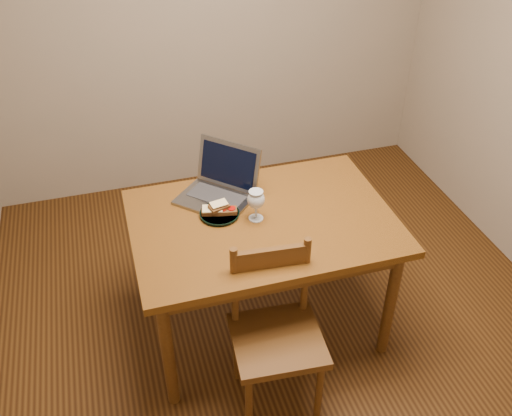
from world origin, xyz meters
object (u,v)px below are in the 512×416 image
object	(u,v)px
plate	(220,214)
milk_glass	(256,205)
table	(263,233)
chair	(276,328)
laptop	(220,183)

from	to	relation	value
plate	milk_glass	bearing A→B (deg)	-25.05
table	chair	distance (m)	0.51
table	milk_glass	distance (m)	0.17
table	laptop	size ratio (longest dim) A/B	2.69
laptop	table	bearing A→B (deg)	-16.50
table	laptop	world-z (taller)	laptop
chair	milk_glass	bearing A→B (deg)	89.04
plate	laptop	world-z (taller)	laptop
chair	plate	bearing A→B (deg)	106.57
plate	milk_glass	xyz separation A→B (m)	(0.17, -0.08, 0.08)
table	laptop	distance (m)	0.34
plate	table	bearing A→B (deg)	-24.40
table	chair	xyz separation A→B (m)	(-0.08, -0.47, -0.18)
chair	milk_glass	distance (m)	0.60
milk_glass	laptop	bearing A→B (deg)	114.48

